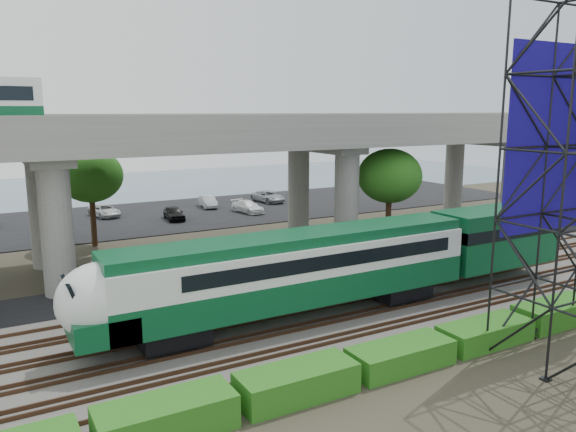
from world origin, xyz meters
TOP-DOWN VIEW (x-y plane):
  - ground at (0.00, 0.00)m, footprint 140.00×140.00m
  - ballast_bed at (0.00, 2.00)m, footprint 90.00×12.00m
  - service_road at (0.00, 10.50)m, footprint 90.00×5.00m
  - parking_lot at (0.00, 34.00)m, footprint 90.00×18.00m
  - harbor_water at (0.00, 56.00)m, footprint 140.00×40.00m
  - rail_tracks at (0.00, 2.00)m, footprint 90.00×9.52m
  - commuter_train at (1.87, 2.00)m, footprint 29.30×3.06m
  - overpass at (-1.16, 16.00)m, footprint 80.00×12.00m
  - hedge_strip at (1.01, -4.30)m, footprint 34.60×1.80m
  - trees at (-4.67, 16.17)m, footprint 40.94×16.94m
  - parked_cars at (1.62, 33.65)m, footprint 36.55×9.71m

SIDE VIEW (x-z plane):
  - ground at x=0.00m, z-range 0.00..0.00m
  - harbor_water at x=0.00m, z-range 0.00..0.03m
  - service_road at x=0.00m, z-range 0.00..0.08m
  - parking_lot at x=0.00m, z-range 0.00..0.08m
  - ballast_bed at x=0.00m, z-range 0.00..0.20m
  - rail_tracks at x=0.00m, z-range 0.20..0.36m
  - hedge_strip at x=1.01m, z-range -0.04..1.16m
  - parked_cars at x=1.62m, z-range 0.04..1.36m
  - commuter_train at x=1.87m, z-range 0.73..5.03m
  - trees at x=-4.67m, z-range 1.73..9.42m
  - overpass at x=-1.16m, z-range 2.01..14.41m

